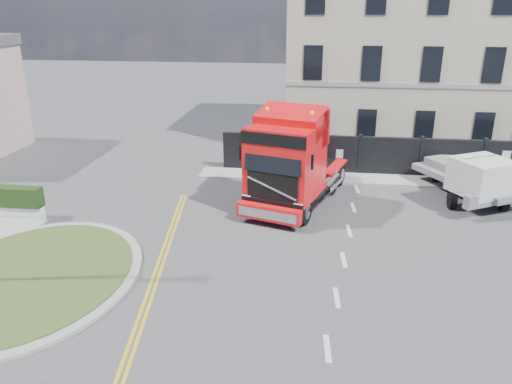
# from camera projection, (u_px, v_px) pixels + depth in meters

# --- Properties ---
(ground) EXTENTS (120.00, 120.00, 0.00)m
(ground) POSITION_uv_depth(u_px,v_px,m) (259.00, 250.00, 17.77)
(ground) COLOR #424244
(ground) RESTS_ON ground
(traffic_island) EXTENTS (6.80, 6.80, 0.17)m
(traffic_island) POSITION_uv_depth(u_px,v_px,m) (29.00, 277.00, 15.79)
(traffic_island) COLOR #979792
(traffic_island) RESTS_ON ground
(hoarding_fence) EXTENTS (18.80, 0.25, 2.00)m
(hoarding_fence) POSITION_uv_depth(u_px,v_px,m) (411.00, 158.00, 24.98)
(hoarding_fence) COLOR black
(hoarding_fence) RESTS_ON ground
(georgian_building) EXTENTS (12.30, 10.30, 12.80)m
(georgian_building) POSITION_uv_depth(u_px,v_px,m) (390.00, 47.00, 30.33)
(georgian_building) COLOR #C2B29A
(georgian_building) RESTS_ON ground
(pavement_far) EXTENTS (20.00, 1.60, 0.12)m
(pavement_far) POSITION_uv_depth(u_px,v_px,m) (400.00, 181.00, 24.54)
(pavement_far) COLOR #979792
(pavement_far) RESTS_ON ground
(truck) EXTENTS (4.59, 7.49, 4.22)m
(truck) POSITION_uv_depth(u_px,v_px,m) (291.00, 165.00, 20.92)
(truck) COLOR black
(truck) RESTS_ON ground
(flatbed_pickup) EXTENTS (4.44, 5.86, 2.21)m
(flatbed_pickup) POSITION_uv_depth(u_px,v_px,m) (476.00, 178.00, 21.43)
(flatbed_pickup) COLOR slate
(flatbed_pickup) RESTS_ON ground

